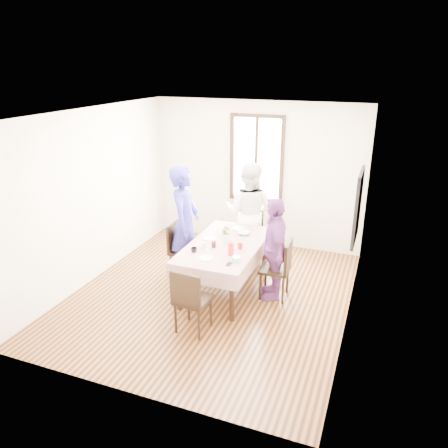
{
  "coord_description": "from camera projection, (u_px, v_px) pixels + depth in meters",
  "views": [
    {
      "loc": [
        2.26,
        -5.37,
        3.34
      ],
      "look_at": [
        0.14,
        0.19,
        1.1
      ],
      "focal_mm": 34.84,
      "sensor_mm": 36.0,
      "label": 1
    }
  ],
  "objects": [
    {
      "name": "juice_carton",
      "position": [
        231.0,
        249.0,
        6.12
      ],
      "size": [
        0.06,
        0.06,
        0.19
      ],
      "primitive_type": "cube",
      "color": "red",
      "rests_on": "tablecloth"
    },
    {
      "name": "window_frame",
      "position": [
        257.0,
        159.0,
        8.0
      ],
      "size": [
        1.02,
        0.06,
        1.62
      ],
      "primitive_type": "cube",
      "color": "black",
      "rests_on": "back_wall"
    },
    {
      "name": "art_poster",
      "position": [
        358.0,
        207.0,
        5.69
      ],
      "size": [
        0.04,
        0.76,
        0.96
      ],
      "primitive_type": "cube",
      "color": "red",
      "rests_on": "right_wall"
    },
    {
      "name": "window_pane",
      "position": [
        257.0,
        159.0,
        8.01
      ],
      "size": [
        0.9,
        0.02,
        1.5
      ],
      "primitive_type": "cube",
      "color": "white",
      "rests_on": "back_wall"
    },
    {
      "name": "chair_right",
      "position": [
        275.0,
        269.0,
        6.43
      ],
      "size": [
        0.43,
        0.43,
        0.91
      ],
      "primitive_type": "cube",
      "rotation": [
        0.0,
        0.0,
        1.6
      ],
      "color": "black",
      "rests_on": "ground"
    },
    {
      "name": "plate_far",
      "position": [
        238.0,
        228.0,
        7.13
      ],
      "size": [
        0.2,
        0.2,
        0.01
      ],
      "primitive_type": "cylinder",
      "color": "white",
      "rests_on": "tablecloth"
    },
    {
      "name": "chair_far",
      "position": [
        249.0,
        235.0,
        7.66
      ],
      "size": [
        0.44,
        0.44,
        0.91
      ],
      "primitive_type": "cube",
      "rotation": [
        0.0,
        0.0,
        3.19
      ],
      "color": "black",
      "rests_on": "ground"
    },
    {
      "name": "mug_green",
      "position": [
        226.0,
        231.0,
        6.9
      ],
      "size": [
        0.14,
        0.14,
        0.09
      ],
      "primitive_type": "imported",
      "rotation": [
        0.0,
        0.0,
        -0.16
      ],
      "color": "#0C7226",
      "rests_on": "tablecloth"
    },
    {
      "name": "mug_flag",
      "position": [
        240.0,
        247.0,
        6.33
      ],
      "size": [
        0.11,
        0.11,
        0.08
      ],
      "primitive_type": "imported",
      "rotation": [
        0.0,
        0.0,
        0.38
      ],
      "color": "red",
      "rests_on": "tablecloth"
    },
    {
      "name": "butter_lid",
      "position": [
        236.0,
        257.0,
        5.95
      ],
      "size": [
        0.12,
        0.12,
        0.01
      ],
      "primitive_type": "cylinder",
      "color": "blue",
      "rests_on": "butter_tub"
    },
    {
      "name": "person_left",
      "position": [
        185.0,
        224.0,
        6.86
      ],
      "size": [
        0.54,
        0.74,
        1.86
      ],
      "primitive_type": "imported",
      "rotation": [
        0.0,
        0.0,
        1.72
      ],
      "color": "navy",
      "rests_on": "ground"
    },
    {
      "name": "serving_bowl",
      "position": [
        244.0,
        233.0,
        6.88
      ],
      "size": [
        0.22,
        0.22,
        0.05
      ],
      "primitive_type": "imported",
      "rotation": [
        0.0,
        0.0,
        0.15
      ],
      "color": "white",
      "rests_on": "tablecloth"
    },
    {
      "name": "tablecloth",
      "position": [
        225.0,
        244.0,
        6.53
      ],
      "size": [
        1.04,
        1.83,
        0.01
      ],
      "primitive_type": "cube",
      "color": "#54090F",
      "rests_on": "dining_table"
    },
    {
      "name": "butter_tub",
      "position": [
        236.0,
        259.0,
        5.96
      ],
      "size": [
        0.1,
        0.1,
        0.05
      ],
      "primitive_type": "cylinder",
      "color": "white",
      "rests_on": "tablecloth"
    },
    {
      "name": "person_right",
      "position": [
        274.0,
        249.0,
        6.32
      ],
      "size": [
        0.71,
        0.98,
        1.55
      ],
      "primitive_type": "imported",
      "rotation": [
        0.0,
        0.0,
        -1.16
      ],
      "color": "#73367E",
      "rests_on": "ground"
    },
    {
      "name": "smartphone",
      "position": [
        229.0,
        264.0,
        5.87
      ],
      "size": [
        0.06,
        0.12,
        0.01
      ],
      "primitive_type": "cube",
      "color": "black",
      "rests_on": "tablecloth"
    },
    {
      "name": "flower_vase",
      "position": [
        226.0,
        239.0,
        6.54
      ],
      "size": [
        0.06,
        0.06,
        0.12
      ],
      "primitive_type": "cylinder",
      "color": "silver",
      "rests_on": "tablecloth"
    },
    {
      "name": "chair_left",
      "position": [
        185.0,
        251.0,
        7.03
      ],
      "size": [
        0.42,
        0.42,
        0.91
      ],
      "primitive_type": "cube",
      "rotation": [
        0.0,
        0.0,
        -1.56
      ],
      "color": "black",
      "rests_on": "ground"
    },
    {
      "name": "right_wall",
      "position": [
        356.0,
        229.0,
        5.49
      ],
      "size": [
        0.0,
        4.5,
        4.5
      ],
      "primitive_type": "plane",
      "rotation": [
        1.57,
        0.0,
        -1.57
      ],
      "color": "beige",
      "rests_on": "ground"
    },
    {
      "name": "chair_near",
      "position": [
        193.0,
        299.0,
        5.61
      ],
      "size": [
        0.45,
        0.45,
        0.91
      ],
      "primitive_type": "cube",
      "rotation": [
        0.0,
        0.0,
        -0.07
      ],
      "color": "black",
      "rests_on": "ground"
    },
    {
      "name": "drinking_glass",
      "position": [
        204.0,
        245.0,
        6.37
      ],
      "size": [
        0.06,
        0.06,
        0.09
      ],
      "primitive_type": "cylinder",
      "color": "silver",
      "rests_on": "tablecloth"
    },
    {
      "name": "person_far",
      "position": [
        249.0,
        213.0,
        7.49
      ],
      "size": [
        0.87,
        0.68,
        1.78
      ],
      "primitive_type": "imported",
      "rotation": [
        0.0,
        0.0,
        3.15
      ],
      "color": "white",
      "rests_on": "ground"
    },
    {
      "name": "ground",
      "position": [
        211.0,
        294.0,
        6.63
      ],
      "size": [
        4.5,
        4.5,
        0.0
      ],
      "primitive_type": "plane",
      "color": "black",
      "rests_on": "ground"
    },
    {
      "name": "jam_jar",
      "position": [
        214.0,
        244.0,
        6.39
      ],
      "size": [
        0.06,
        0.06,
        0.09
      ],
      "primitive_type": "cylinder",
      "color": "black",
      "rests_on": "tablecloth"
    },
    {
      "name": "plate_near",
      "position": [
        206.0,
        258.0,
        6.05
      ],
      "size": [
        0.2,
        0.2,
        0.01
      ],
      "primitive_type": "cylinder",
      "color": "white",
      "rests_on": "tablecloth"
    },
    {
      "name": "plate_left",
      "position": [
        210.0,
        238.0,
        6.72
      ],
      "size": [
        0.2,
        0.2,
        0.01
      ],
      "primitive_type": "cylinder",
      "color": "white",
      "rests_on": "tablecloth"
    },
    {
      "name": "flower_bunch",
      "position": [
        226.0,
        232.0,
        6.5
      ],
      "size": [
        0.09,
        0.09,
        0.1
      ],
      "primitive_type": null,
      "color": "yellow",
      "rests_on": "flower_vase"
    },
    {
      "name": "back_wall",
      "position": [
        256.0,
        174.0,
        8.12
      ],
      "size": [
        4.0,
        0.0,
        4.0
      ],
      "primitive_type": "plane",
      "rotation": [
        1.57,
        0.0,
        0.0
      ],
      "color": "beige",
      "rests_on": "ground"
    },
    {
      "name": "dining_table",
      "position": [
        225.0,
        267.0,
        6.67
      ],
      "size": [
        0.92,
        1.71,
        0.75
      ],
      "primitive_type": "cube",
      "color": "black",
      "rests_on": "ground"
    },
    {
      "name": "mug_black",
      "position": [
        194.0,
        250.0,
        6.24
      ],
      "size": [
        0.11,
        0.11,
        0.07
      ],
      "primitive_type": "imported",
      "rotation": [
        0.0,
        0.0,
        -0.2
      ],
      "color": "black",
      "rests_on": "tablecloth"
    }
  ]
}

